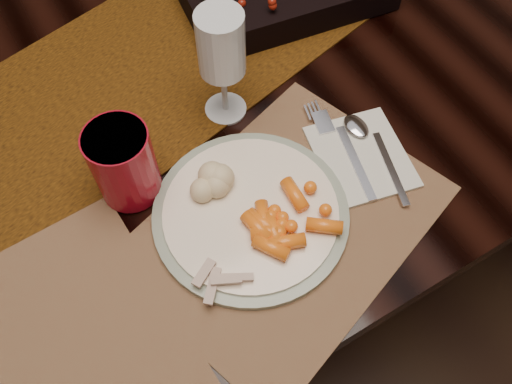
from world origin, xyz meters
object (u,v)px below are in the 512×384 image
turkey_shreds (216,273)px  mashed_potatoes (210,184)px  dining_table (195,189)px  wine_glass (223,67)px  dinner_plate (251,213)px  red_cup (124,164)px  baby_carrots (289,222)px  placemat_main (287,224)px  napkin (361,156)px

turkey_shreds → mashed_potatoes: bearing=65.2°
dining_table → wine_glass: 0.48m
turkey_shreds → dinner_plate: bearing=35.1°
turkey_shreds → wine_glass: (0.14, 0.24, 0.06)m
wine_glass → dining_table: bearing=107.1°
red_cup → wine_glass: size_ratio=0.64×
dining_table → turkey_shreds: bearing=-107.1°
turkey_shreds → wine_glass: 0.29m
baby_carrots → red_cup: (-0.15, 0.17, 0.03)m
red_cup → dinner_plate: bearing=-45.9°
turkey_shreds → placemat_main: bearing=11.1°
placemat_main → mashed_potatoes: (-0.07, 0.09, 0.04)m
dining_table → dinner_plate: (-0.03, -0.30, 0.39)m
dining_table → placemat_main: size_ratio=4.41×
dinner_plate → napkin: dinner_plate is taller
red_cup → turkey_shreds: bearing=-78.6°
dinner_plate → napkin: (0.19, 0.00, -0.00)m
baby_carrots → mashed_potatoes: mashed_potatoes is taller
dinner_plate → turkey_shreds: bearing=-144.9°
red_cup → baby_carrots: bearing=-48.0°
dining_table → red_cup: red_cup is taller
placemat_main → baby_carrots: baby_carrots is taller
dining_table → napkin: napkin is taller
dining_table → napkin: (0.16, -0.29, 0.38)m
baby_carrots → turkey_shreds: baby_carrots is taller
dining_table → dinner_plate: dinner_plate is taller
dinner_plate → turkey_shreds: 0.10m
dinner_plate → mashed_potatoes: 0.07m
dinner_plate → wine_glass: (0.06, 0.18, 0.08)m
dining_table → mashed_potatoes: 0.48m
dining_table → dinner_plate: bearing=-95.0°
dinner_plate → red_cup: red_cup is taller
red_cup → wine_glass: bearing=17.7°
placemat_main → baby_carrots: bearing=-133.2°
mashed_potatoes → napkin: mashed_potatoes is taller
baby_carrots → turkey_shreds: (-0.12, -0.01, -0.00)m
placemat_main → baby_carrots: size_ratio=4.05×
placemat_main → mashed_potatoes: bearing=109.4°
dining_table → baby_carrots: 0.53m
baby_carrots → red_cup: 0.23m
baby_carrots → wine_glass: 0.24m
dinner_plate → baby_carrots: (0.03, -0.05, 0.02)m
mashed_potatoes → napkin: size_ratio=0.49×
dinner_plate → wine_glass: 0.21m
dinner_plate → red_cup: 0.18m
dining_table → wine_glass: wine_glass is taller
mashed_potatoes → wine_glass: (0.09, 0.13, 0.05)m
placemat_main → wine_glass: 0.24m
baby_carrots → red_cup: red_cup is taller
red_cup → mashed_potatoes: bearing=-39.1°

